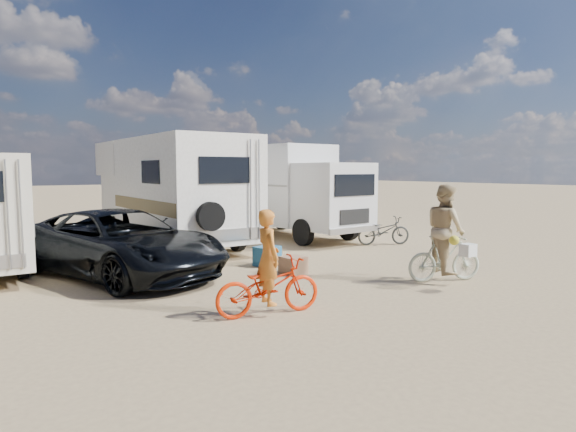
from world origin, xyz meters
TOP-DOWN VIEW (x-y plane):
  - ground at (0.00, 0.00)m, footprint 140.00×140.00m
  - rv_main at (0.18, 7.41)m, footprint 2.69×7.34m
  - box_truck at (4.33, 6.74)m, footprint 2.28×6.24m
  - dark_suv at (-2.51, 3.82)m, footprint 3.88×5.75m
  - bike_man at (-1.51, -0.49)m, footprint 1.86×0.96m
  - bike_woman at (2.80, -0.70)m, footprint 1.68×1.09m
  - rider_man at (-1.51, -0.49)m, footprint 0.47×0.62m
  - rider_woman at (2.80, -0.70)m, footprint 1.01×1.11m
  - bike_parked at (5.52, 3.52)m, footprint 1.77×1.23m
  - cooler at (0.76, 2.91)m, footprint 0.65×0.52m
  - crate at (0.70, 1.77)m, footprint 0.53×0.53m

SIDE VIEW (x-z plane):
  - ground at x=0.00m, z-range 0.00..0.00m
  - crate at x=0.70m, z-range 0.00..0.39m
  - cooler at x=0.76m, z-range 0.00..0.47m
  - bike_parked at x=5.52m, z-range 0.00..0.88m
  - bike_man at x=-1.51m, z-range 0.00..0.93m
  - bike_woman at x=2.80m, z-range 0.00..0.98m
  - dark_suv at x=-2.51m, z-range 0.00..1.46m
  - rider_man at x=-1.51m, z-range 0.00..1.54m
  - rider_woman at x=2.80m, z-range 0.00..1.86m
  - box_truck at x=4.33m, z-range 0.00..3.17m
  - rv_main at x=0.18m, z-range 0.00..3.25m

